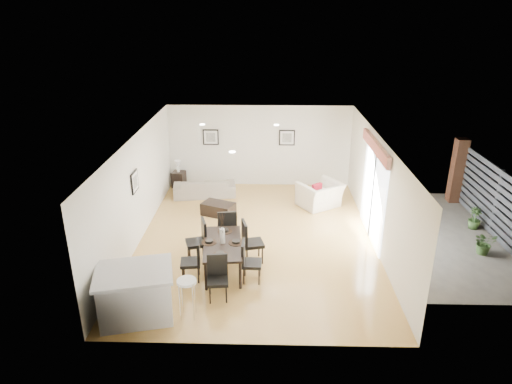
{
  "coord_description": "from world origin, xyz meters",
  "views": [
    {
      "loc": [
        0.28,
        -10.53,
        5.59
      ],
      "look_at": [
        -0.02,
        0.4,
        1.17
      ],
      "focal_mm": 32.0,
      "sensor_mm": 36.0,
      "label": 1
    }
  ],
  "objects_px": {
    "armchair": "(320,195)",
    "bar_stool": "(187,285)",
    "dining_chair_efar": "(249,240)",
    "kitchen_island": "(136,293)",
    "dining_chair_head": "(218,274)",
    "side_table": "(179,179)",
    "sofa": "(205,187)",
    "dining_table": "(223,245)",
    "dining_chair_wfar": "(200,238)",
    "coffee_table": "(218,209)",
    "dining_chair_wnear": "(194,258)",
    "dining_chair_foot": "(227,227)",
    "dining_chair_enear": "(248,259)"
  },
  "relations": [
    {
      "from": "dining_table",
      "to": "armchair",
      "type": "bearing_deg",
      "value": 49.59
    },
    {
      "from": "kitchen_island",
      "to": "dining_chair_head",
      "type": "bearing_deg",
      "value": 11.23
    },
    {
      "from": "armchair",
      "to": "dining_chair_enear",
      "type": "bearing_deg",
      "value": 31.18
    },
    {
      "from": "dining_chair_efar",
      "to": "coffee_table",
      "type": "height_order",
      "value": "dining_chair_efar"
    },
    {
      "from": "side_table",
      "to": "dining_table",
      "type": "bearing_deg",
      "value": -69.18
    },
    {
      "from": "dining_chair_head",
      "to": "coffee_table",
      "type": "relative_size",
      "value": 1.04
    },
    {
      "from": "dining_chair_enear",
      "to": "side_table",
      "type": "bearing_deg",
      "value": 26.45
    },
    {
      "from": "dining_chair_head",
      "to": "sofa",
      "type": "bearing_deg",
      "value": 93.97
    },
    {
      "from": "dining_table",
      "to": "side_table",
      "type": "bearing_deg",
      "value": 105.3
    },
    {
      "from": "sofa",
      "to": "dining_chair_head",
      "type": "relative_size",
      "value": 2.06
    },
    {
      "from": "armchair",
      "to": "dining_chair_wfar",
      "type": "bearing_deg",
      "value": 12.7
    },
    {
      "from": "dining_chair_head",
      "to": "coffee_table",
      "type": "bearing_deg",
      "value": 89.47
    },
    {
      "from": "dining_chair_efar",
      "to": "dining_table",
      "type": "bearing_deg",
      "value": 110.11
    },
    {
      "from": "armchair",
      "to": "dining_chair_efar",
      "type": "relative_size",
      "value": 1.13
    },
    {
      "from": "dining_chair_efar",
      "to": "bar_stool",
      "type": "bearing_deg",
      "value": 138.49
    },
    {
      "from": "sofa",
      "to": "dining_chair_wfar",
      "type": "relative_size",
      "value": 1.91
    },
    {
      "from": "coffee_table",
      "to": "bar_stool",
      "type": "height_order",
      "value": "bar_stool"
    },
    {
      "from": "dining_table",
      "to": "dining_chair_wnear",
      "type": "bearing_deg",
      "value": -150.71
    },
    {
      "from": "sofa",
      "to": "dining_chair_enear",
      "type": "xyz_separation_m",
      "value": [
        1.6,
        -4.85,
        0.24
      ]
    },
    {
      "from": "dining_chair_head",
      "to": "bar_stool",
      "type": "height_order",
      "value": "dining_chair_head"
    },
    {
      "from": "kitchen_island",
      "to": "sofa",
      "type": "bearing_deg",
      "value": 72.0
    },
    {
      "from": "dining_chair_head",
      "to": "dining_chair_foot",
      "type": "relative_size",
      "value": 0.91
    },
    {
      "from": "coffee_table",
      "to": "side_table",
      "type": "height_order",
      "value": "side_table"
    },
    {
      "from": "dining_chair_head",
      "to": "coffee_table",
      "type": "distance_m",
      "value": 4.07
    },
    {
      "from": "armchair",
      "to": "dining_chair_efar",
      "type": "bearing_deg",
      "value": 25.82
    },
    {
      "from": "dining_chair_wnear",
      "to": "dining_chair_wfar",
      "type": "bearing_deg",
      "value": 173.18
    },
    {
      "from": "armchair",
      "to": "dining_chair_enear",
      "type": "xyz_separation_m",
      "value": [
        -1.98,
        -4.1,
        0.15
      ]
    },
    {
      "from": "dining_table",
      "to": "dining_chair_enear",
      "type": "bearing_deg",
      "value": -40.76
    },
    {
      "from": "dining_chair_efar",
      "to": "dining_chair_head",
      "type": "distance_m",
      "value": 1.55
    },
    {
      "from": "dining_table",
      "to": "dining_chair_foot",
      "type": "relative_size",
      "value": 1.69
    },
    {
      "from": "dining_chair_efar",
      "to": "kitchen_island",
      "type": "relative_size",
      "value": 0.62
    },
    {
      "from": "dining_table",
      "to": "dining_chair_wfar",
      "type": "relative_size",
      "value": 1.71
    },
    {
      "from": "dining_chair_wnear",
      "to": "coffee_table",
      "type": "xyz_separation_m",
      "value": [
        0.17,
        3.41,
        -0.35
      ]
    },
    {
      "from": "dining_chair_wfar",
      "to": "coffee_table",
      "type": "bearing_deg",
      "value": 159.43
    },
    {
      "from": "dining_chair_efar",
      "to": "bar_stool",
      "type": "relative_size",
      "value": 1.25
    },
    {
      "from": "side_table",
      "to": "kitchen_island",
      "type": "bearing_deg",
      "value": -86.18
    },
    {
      "from": "dining_chair_wfar",
      "to": "dining_chair_foot",
      "type": "distance_m",
      "value": 0.84
    },
    {
      "from": "armchair",
      "to": "bar_stool",
      "type": "height_order",
      "value": "bar_stool"
    },
    {
      "from": "dining_table",
      "to": "dining_chair_efar",
      "type": "relative_size",
      "value": 1.7
    },
    {
      "from": "armchair",
      "to": "bar_stool",
      "type": "bearing_deg",
      "value": 27.26
    },
    {
      "from": "armchair",
      "to": "dining_chair_foot",
      "type": "distance_m",
      "value": 3.69
    },
    {
      "from": "dining_chair_wnear",
      "to": "dining_chair_enear",
      "type": "distance_m",
      "value": 1.18
    },
    {
      "from": "coffee_table",
      "to": "dining_chair_wfar",
      "type": "bearing_deg",
      "value": -70.6
    },
    {
      "from": "side_table",
      "to": "armchair",
      "type": "bearing_deg",
      "value": -18.3
    },
    {
      "from": "dining_chair_efar",
      "to": "dining_chair_head",
      "type": "xyz_separation_m",
      "value": [
        -0.59,
        -1.44,
        -0.05
      ]
    },
    {
      "from": "armchair",
      "to": "dining_chair_efar",
      "type": "height_order",
      "value": "dining_chair_efar"
    },
    {
      "from": "side_table",
      "to": "sofa",
      "type": "bearing_deg",
      "value": -38.21
    },
    {
      "from": "armchair",
      "to": "dining_chair_head",
      "type": "relative_size",
      "value": 1.24
    },
    {
      "from": "dining_chair_foot",
      "to": "coffee_table",
      "type": "height_order",
      "value": "dining_chair_foot"
    },
    {
      "from": "dining_table",
      "to": "coffee_table",
      "type": "xyz_separation_m",
      "value": [
        -0.42,
        3.0,
        -0.45
      ]
    }
  ]
}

